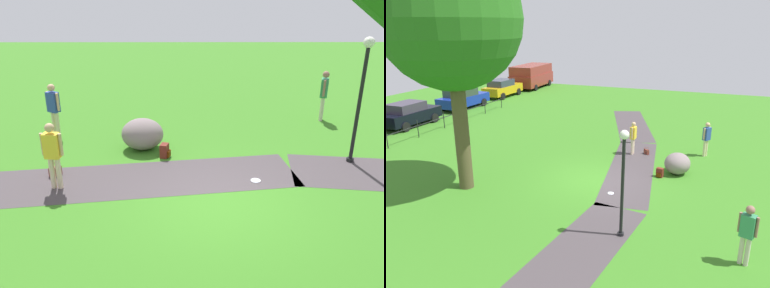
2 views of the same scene
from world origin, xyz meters
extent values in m
plane|color=#387921|center=(0.00, 0.00, 0.00)|extent=(48.00, 48.00, 0.00)
cube|color=#453D40|center=(1.90, -1.19, 0.00)|extent=(8.20, 3.10, 0.01)
cylinder|color=black|center=(-3.83, -2.26, 0.05)|extent=(0.20, 0.20, 0.10)
cylinder|color=black|center=(-3.83, -2.26, 1.56)|extent=(0.10, 0.10, 3.13)
sphere|color=white|center=(-3.83, -2.26, 3.27)|extent=(0.28, 0.28, 0.28)
ellipsoid|color=gray|center=(2.05, -3.19, 0.46)|extent=(1.34, 1.22, 0.93)
cylinder|color=beige|center=(3.96, -0.76, 0.41)|extent=(0.13, 0.13, 0.81)
cylinder|color=beige|center=(3.80, -0.74, 0.41)|extent=(0.13, 0.13, 0.81)
cube|color=yellow|center=(3.88, -0.75, 1.12)|extent=(0.38, 0.27, 0.61)
cylinder|color=tan|center=(4.10, -0.77, 1.15)|extent=(0.08, 0.08, 0.54)
cylinder|color=tan|center=(3.66, -0.73, 1.15)|extent=(0.08, 0.08, 0.54)
sphere|color=tan|center=(3.88, -0.75, 1.56)|extent=(0.22, 0.22, 0.22)
cylinder|color=beige|center=(4.85, -4.14, 0.42)|extent=(0.13, 0.13, 0.84)
cylinder|color=beige|center=(4.98, -4.22, 0.42)|extent=(0.13, 0.13, 0.84)
cube|color=#294594|center=(4.91, -4.18, 1.15)|extent=(0.43, 0.39, 0.63)
cylinder|color=tan|center=(4.73, -4.06, 1.19)|extent=(0.08, 0.08, 0.56)
cylinder|color=tan|center=(5.10, -4.29, 1.19)|extent=(0.08, 0.08, 0.56)
sphere|color=tan|center=(4.91, -4.18, 1.61)|extent=(0.23, 0.23, 0.23)
cylinder|color=beige|center=(-4.06, -5.84, 0.43)|extent=(0.13, 0.13, 0.86)
cylinder|color=beige|center=(-4.01, -5.69, 0.43)|extent=(0.13, 0.13, 0.86)
cube|color=#348857|center=(-4.04, -5.77, 1.18)|extent=(0.35, 0.42, 0.64)
cylinder|color=#8B6151|center=(-4.11, -5.97, 1.22)|extent=(0.08, 0.08, 0.57)
cylinder|color=#8B6151|center=(-3.96, -5.56, 1.22)|extent=(0.08, 0.08, 0.57)
sphere|color=#8B6151|center=(-4.04, -5.77, 1.65)|extent=(0.23, 0.23, 0.23)
cube|color=brown|center=(4.13, -1.41, 0.12)|extent=(0.31, 0.32, 0.24)
torus|color=brown|center=(4.13, -1.41, 0.30)|extent=(0.38, 0.38, 0.02)
cube|color=maroon|center=(1.37, -2.56, 0.20)|extent=(0.27, 0.32, 0.40)
cube|color=#522405|center=(1.24, -2.53, 0.12)|extent=(0.11, 0.20, 0.18)
cylinder|color=white|center=(-1.02, -1.09, 0.01)|extent=(0.25, 0.25, 0.02)
camera|label=1|loc=(0.62, 8.06, 4.82)|focal=38.17mm
camera|label=2|loc=(-13.93, -4.83, 6.28)|focal=35.31mm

